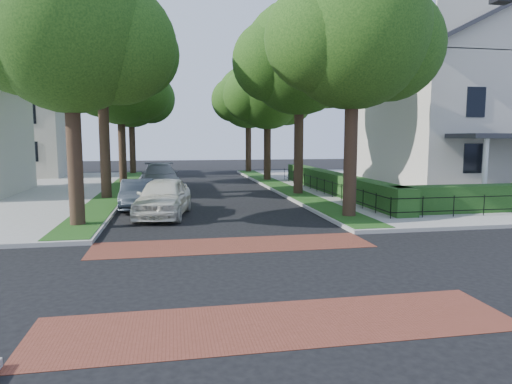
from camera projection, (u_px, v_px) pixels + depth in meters
ground at (250, 274)px, 11.66m from camera, size 120.00×120.00×0.00m
sidewalk_ne at (466, 184)px, 33.72m from camera, size 30.00×30.00×0.15m
crosswalk_far at (233, 245)px, 14.79m from camera, size 9.00×2.20×0.01m
crosswalk_near at (278, 324)px, 8.54m from camera, size 9.00×2.20×0.01m
grass_strip_ne at (280, 186)px, 31.27m from camera, size 1.60×29.80×0.02m
grass_strip_nw at (117, 189)px, 29.32m from camera, size 1.60×29.80×0.02m
tree_right_near at (354, 36)px, 18.83m from camera, size 7.75×6.67×10.66m
tree_right_mid at (300, 60)px, 26.61m from camera, size 8.25×7.09×11.22m
tree_right_far at (268, 93)px, 35.50m from camera, size 7.25×6.23×9.74m
tree_right_back at (249, 98)px, 44.25m from camera, size 7.50×6.45×10.20m
tree_left_near at (73, 34)px, 16.88m from camera, size 7.50×6.45×10.20m
tree_left_mid at (104, 47)px, 24.58m from camera, size 8.00×6.88×11.48m
tree_left_far at (122, 88)px, 33.49m from camera, size 7.00×6.02×9.86m
tree_left_back at (132, 95)px, 42.26m from camera, size 7.75×6.66×10.44m
hedge_main_road at (333, 183)px, 27.61m from camera, size 1.00×18.00×1.20m
fence_main_road at (321, 185)px, 27.48m from camera, size 0.06×18.00×0.90m
house_victorian at (473, 98)px, 29.64m from camera, size 13.00×13.05×12.48m
house_left_far at (12, 119)px, 39.51m from camera, size 10.00×9.00×10.14m
parked_car_front at (163, 197)px, 20.10m from camera, size 2.83×5.30×1.72m
parked_car_middle at (137, 194)px, 22.34m from camera, size 1.57×4.31×1.41m
parked_car_rear at (160, 177)px, 30.76m from camera, size 2.66×5.98×1.70m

